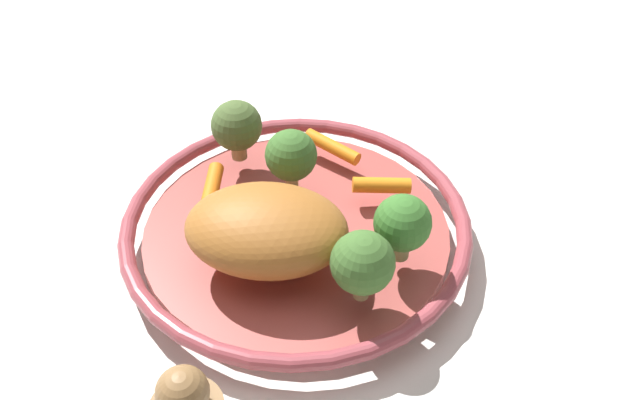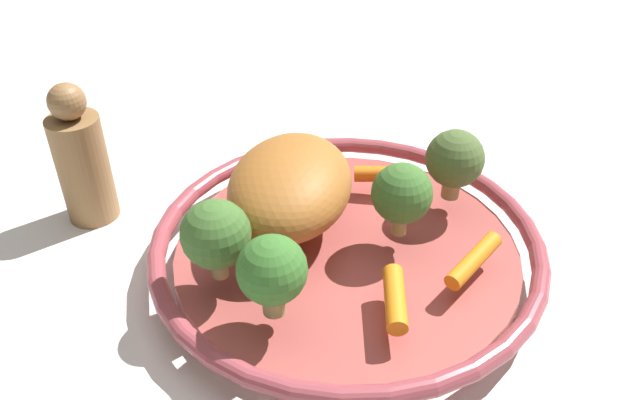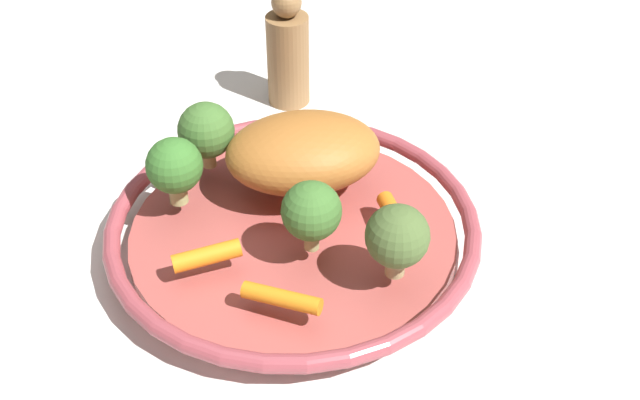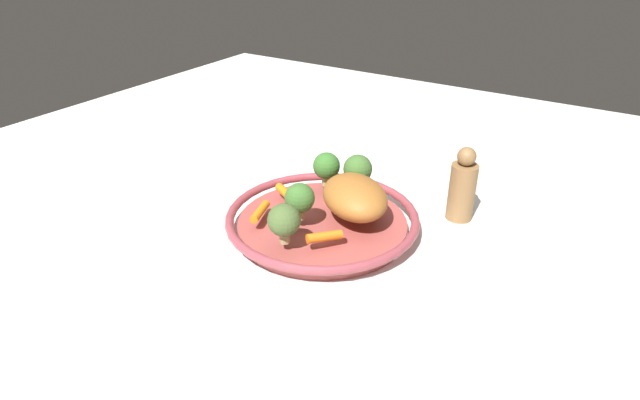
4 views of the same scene
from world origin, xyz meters
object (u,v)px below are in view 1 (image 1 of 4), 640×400
at_px(baby_carrot_center, 212,188).
at_px(broccoli_floret_edge, 402,224).
at_px(roast_chicken_piece, 266,229).
at_px(baby_carrot_left, 381,185).
at_px(baby_carrot_right, 332,147).
at_px(broccoli_floret_large, 233,128).
at_px(broccoli_floret_mid, 291,156).
at_px(broccoli_floret_small, 363,263).
at_px(serving_bowl, 296,230).

relative_size(baby_carrot_center, broccoli_floret_edge, 0.89).
height_order(roast_chicken_piece, baby_carrot_left, roast_chicken_piece).
xyz_separation_m(baby_carrot_right, broccoli_floret_large, (-0.09, 0.05, 0.03)).
bearing_deg(broccoli_floret_mid, broccoli_floret_edge, -77.40).
relative_size(baby_carrot_right, broccoli_floret_small, 0.96).
bearing_deg(baby_carrot_right, baby_carrot_center, 175.63).
relative_size(broccoli_floret_small, broccoli_floret_edge, 1.02).
relative_size(baby_carrot_center, baby_carrot_right, 0.90).
distance_m(baby_carrot_right, broccoli_floret_mid, 0.08).
bearing_deg(broccoli_floret_large, roast_chicken_piece, -107.28).
distance_m(baby_carrot_center, broccoli_floret_mid, 0.09).
relative_size(roast_chicken_piece, broccoli_floret_small, 2.13).
bearing_deg(baby_carrot_center, broccoli_floret_edge, -59.24).
height_order(baby_carrot_right, broccoli_floret_small, broccoli_floret_small).
relative_size(roast_chicken_piece, broccoli_floret_mid, 2.18).
bearing_deg(broccoli_floret_mid, broccoli_floret_small, -99.90).
xyz_separation_m(baby_carrot_left, broccoli_floret_large, (-0.10, 0.13, 0.03)).
height_order(broccoli_floret_mid, broccoli_floret_large, same).
distance_m(roast_chicken_piece, baby_carrot_right, 0.17).
xyz_separation_m(baby_carrot_center, baby_carrot_right, (0.14, -0.01, -0.00)).
bearing_deg(baby_carrot_center, broccoli_floret_small, -76.76).
height_order(serving_bowl, baby_carrot_center, baby_carrot_center).
bearing_deg(broccoli_floret_edge, broccoli_floret_small, -161.73).
bearing_deg(broccoli_floret_small, broccoli_floret_edge, 18.27).
xyz_separation_m(baby_carrot_center, broccoli_floret_mid, (0.07, -0.04, 0.03)).
bearing_deg(baby_carrot_left, baby_carrot_right, 93.18).
bearing_deg(baby_carrot_left, serving_bowl, 170.29).
bearing_deg(baby_carrot_right, broccoli_floret_edge, -102.77).
relative_size(broccoli_floret_large, broccoli_floret_edge, 1.01).
height_order(baby_carrot_center, baby_carrot_right, baby_carrot_center).
distance_m(baby_carrot_center, baby_carrot_right, 0.14).
relative_size(baby_carrot_left, broccoli_floret_small, 0.85).
bearing_deg(broccoli_floret_edge, broccoli_floret_large, 104.67).
bearing_deg(broccoli_floret_small, baby_carrot_left, 45.27).
xyz_separation_m(broccoli_floret_mid, broccoli_floret_large, (-0.03, 0.08, -0.00)).
relative_size(baby_carrot_right, broccoli_floret_mid, 0.99).
xyz_separation_m(baby_carrot_right, broccoli_floret_small, (-0.10, -0.19, 0.03)).
xyz_separation_m(roast_chicken_piece, baby_carrot_center, (-0.00, 0.11, -0.03)).
bearing_deg(broccoli_floret_large, baby_carrot_left, -53.39).
bearing_deg(baby_carrot_right, broccoli_floret_large, 152.20).
relative_size(serving_bowl, baby_carrot_left, 5.87).
relative_size(broccoli_floret_small, broccoli_floret_large, 1.01).
relative_size(broccoli_floret_mid, broccoli_floret_large, 0.99).
xyz_separation_m(roast_chicken_piece, broccoli_floret_small, (0.04, -0.09, 0.01)).
bearing_deg(broccoli_floret_mid, serving_bowl, -117.13).
distance_m(serving_bowl, broccoli_floret_edge, 0.13).
distance_m(serving_bowl, baby_carrot_right, 0.11).
bearing_deg(serving_bowl, baby_carrot_right, 36.74).
bearing_deg(broccoli_floret_small, baby_carrot_center, 103.24).
xyz_separation_m(baby_carrot_left, baby_carrot_center, (-0.15, 0.09, -0.00)).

